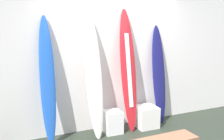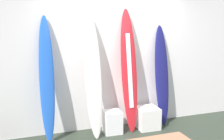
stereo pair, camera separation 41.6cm
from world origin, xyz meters
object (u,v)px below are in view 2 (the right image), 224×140
Objects in this scene: display_block_center at (112,122)px; surfboard_cobalt at (47,80)px; surfboard_crimson at (129,71)px; display_block_left at (147,118)px; surfboard_ivory at (93,77)px; surfboard_navy at (162,76)px.

surfboard_cobalt is at bearing 175.39° from display_block_center.
surfboard_crimson reaches higher than display_block_left.
surfboard_cobalt is at bearing 178.60° from surfboard_crimson.
surfboard_cobalt is 0.94× the size of surfboard_crimson.
surfboard_cobalt is 5.23× the size of display_block_center.
surfboard_crimson is at bearing 168.36° from display_block_left.
display_block_center is at bearing 178.43° from display_block_left.
surfboard_ivory is (0.77, -0.06, 0.01)m from surfboard_cobalt.
surfboard_crimson reaches higher than surfboard_navy.
surfboard_navy is at bearing 4.52° from surfboard_crimson.
surfboard_navy is 4.82× the size of display_block_center.
surfboard_crimson is at bearing 9.10° from display_block_center.
surfboard_navy is at bearing 6.01° from display_block_center.
surfboard_navy is (2.15, 0.02, -0.07)m from surfboard_cobalt.
display_block_center is at bearing -173.99° from surfboard_navy.
display_block_center is at bearing -170.90° from surfboard_crimson.
display_block_left is at bearing -11.64° from surfboard_crimson.
display_block_center is (-1.04, -0.11, -0.76)m from surfboard_navy.
surfboard_crimson is 5.49× the size of display_block_left.
display_block_left is (-0.35, -0.13, -0.76)m from surfboard_navy.
surfboard_crimson is (0.67, 0.03, 0.07)m from surfboard_ivory.
surfboard_navy is 4.75× the size of display_block_left.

